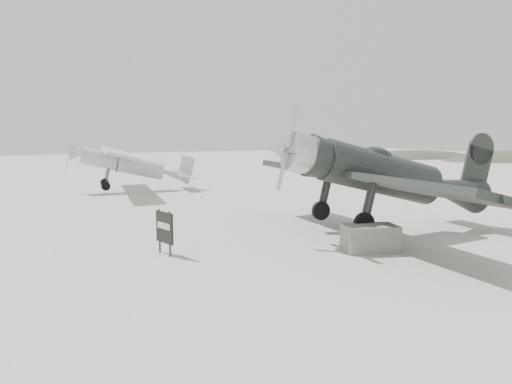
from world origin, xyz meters
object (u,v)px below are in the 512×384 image
at_px(highwing_monoplane, 128,161).
at_px(equipment_block, 370,238).
at_px(lowwing_monoplane, 388,176).
at_px(sign_board, 164,228).

bearing_deg(highwing_monoplane, equipment_block, -72.40).
distance_m(lowwing_monoplane, sign_board, 8.86).
height_order(equipment_block, sign_board, sign_board).
height_order(lowwing_monoplane, highwing_monoplane, lowwing_monoplane).
xyz_separation_m(lowwing_monoplane, highwing_monoplane, (-4.81, 19.66, -0.25)).
distance_m(equipment_block, sign_board, 6.91).
distance_m(highwing_monoplane, sign_board, 18.86).
bearing_deg(equipment_block, sign_board, 154.80).
relative_size(equipment_block, sign_board, 1.20).
bearing_deg(lowwing_monoplane, highwing_monoplane, 111.29).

